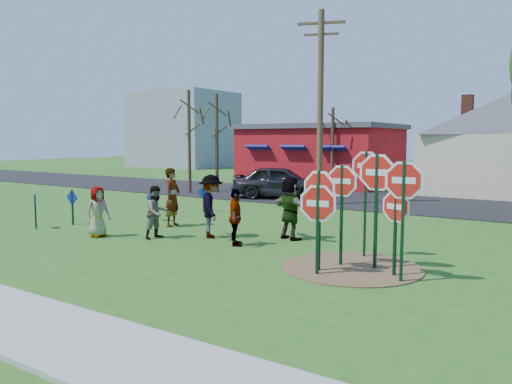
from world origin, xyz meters
TOP-DOWN VIEW (x-y plane):
  - ground at (0.00, 0.00)m, footprint 120.00×120.00m
  - road at (0.00, 11.50)m, footprint 120.00×7.50m
  - dirt_patch at (4.50, -1.00)m, footprint 3.20×3.20m
  - red_building at (-5.50, 17.99)m, footprint 9.40×7.69m
  - cream_house at (5.50, 18.00)m, footprint 9.40×9.40m
  - distant_building at (-28.00, 30.00)m, footprint 10.00×8.00m
  - stop_sign_a at (3.98, -1.68)m, footprint 1.14×0.19m
  - stop_sign_b at (4.35, 0.15)m, footprint 0.96×0.15m
  - stop_sign_c at (5.80, -1.54)m, footprint 1.06×0.14m
  - stop_sign_d at (4.97, -0.80)m, footprint 1.14×0.08m
  - stop_sign_e at (4.10, -1.97)m, footprint 1.09×0.21m
  - stop_sign_f at (5.53, -1.17)m, footprint 0.90×0.31m
  - stop_sign_g at (4.20, -0.94)m, footprint 1.01×0.07m
  - blue_diamond_a at (-6.23, -1.95)m, footprint 0.50×0.32m
  - blue_diamond_b at (-5.81, -0.82)m, footprint 0.57×0.05m
  - blue_diamond_c at (-4.17, 1.30)m, footprint 0.59×0.11m
  - blue_diamond_d at (-4.07, 4.15)m, footprint 0.57×0.14m
  - person_a at (-3.37, -1.74)m, footprint 0.59×0.81m
  - person_b at (-2.76, 0.89)m, footprint 0.63×0.81m
  - person_c at (-1.72, -0.92)m, footprint 0.69×0.84m
  - person_d at (-0.42, 0.04)m, footprint 1.35×1.38m
  - person_e at (0.86, -0.50)m, footprint 0.81×0.99m
  - person_f at (1.69, 1.12)m, footprint 1.81×1.12m
  - suv at (-3.71, 9.70)m, footprint 5.08×3.50m
  - utility_pole at (-1.02, 8.57)m, footprint 2.00×0.81m
  - bare_tree_west at (-8.13, 10.31)m, footprint 1.80×1.80m
  - bare_tree_east at (-3.00, 14.23)m, footprint 1.80×1.80m
  - bare_tree_mid at (-9.16, 9.19)m, footprint 1.80×1.80m

SIDE VIEW (x-z plane):
  - ground at x=0.00m, z-range 0.00..0.00m
  - dirt_patch at x=4.50m, z-range 0.00..0.03m
  - road at x=0.00m, z-range 0.00..0.04m
  - blue_diamond_d at x=-4.07m, z-range 0.12..1.18m
  - blue_diamond_c at x=-4.17m, z-range 0.13..1.24m
  - blue_diamond_a at x=-6.23m, z-range 0.14..1.29m
  - blue_diamond_b at x=-5.81m, z-range 0.15..1.38m
  - person_a at x=-3.37m, z-range 0.00..1.54m
  - person_c at x=-1.72m, z-range 0.00..1.58m
  - person_e at x=0.86m, z-range 0.00..1.58m
  - suv at x=-3.71m, z-range 0.04..1.64m
  - person_f at x=1.69m, z-range 0.00..1.86m
  - person_d at x=-0.42m, z-range 0.00..1.90m
  - person_b at x=-2.76m, z-range 0.00..1.98m
  - stop_sign_f at x=5.53m, z-range 0.40..2.38m
  - stop_sign_e at x=4.10m, z-range 0.36..2.49m
  - stop_sign_a at x=3.98m, z-range 0.44..2.86m
  - stop_sign_g at x=4.20m, z-range 0.49..2.98m
  - stop_sign_c at x=5.80m, z-range 0.53..3.17m
  - red_building at x=-5.50m, z-range 0.02..3.92m
  - stop_sign_d at x=4.97m, z-range 0.60..3.38m
  - stop_sign_b at x=4.35m, z-range 0.64..3.42m
  - cream_house at x=5.50m, z-range -0.33..6.17m
  - bare_tree_east at x=-3.00m, z-range 0.69..5.41m
  - bare_tree_west at x=-8.13m, z-range 0.80..6.23m
  - bare_tree_mid at x=-9.16m, z-range 0.82..6.41m
  - distant_building at x=-28.00m, z-range 0.00..8.00m
  - utility_pole at x=-1.02m, z-range 0.22..8.75m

